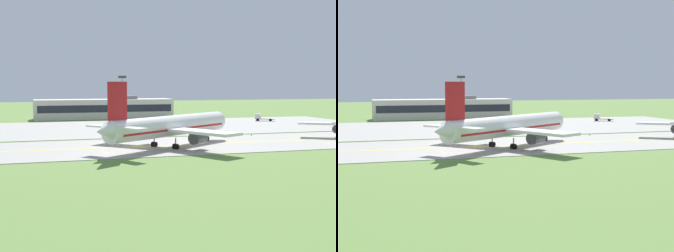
% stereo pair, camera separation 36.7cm
% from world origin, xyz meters
% --- Properties ---
extents(ground_plane, '(500.00, 500.00, 0.00)m').
position_xyz_m(ground_plane, '(0.00, 0.00, 0.00)').
color(ground_plane, olive).
extents(taxiway_strip, '(240.00, 28.00, 0.10)m').
position_xyz_m(taxiway_strip, '(0.00, 0.00, 0.05)').
color(taxiway_strip, '#9E9B93').
rests_on(taxiway_strip, ground).
extents(apron_pad, '(140.00, 52.00, 0.10)m').
position_xyz_m(apron_pad, '(10.00, 42.00, 0.05)').
color(apron_pad, '#9E9B93').
rests_on(apron_pad, ground).
extents(taxiway_centreline, '(220.00, 0.60, 0.01)m').
position_xyz_m(taxiway_centreline, '(0.00, 0.00, 0.11)').
color(taxiway_centreline, yellow).
rests_on(taxiway_centreline, taxiway_strip).
extents(airplane_lead, '(34.33, 28.78, 12.70)m').
position_xyz_m(airplane_lead, '(4.68, -2.55, 4.13)').
color(airplane_lead, white).
rests_on(airplane_lead, ground).
extents(service_truck_baggage, '(3.17, 6.27, 2.65)m').
position_xyz_m(service_truck_baggage, '(4.56, 56.61, 1.53)').
color(service_truck_baggage, yellow).
rests_on(service_truck_baggage, ground).
extents(service_truck_fuel, '(6.53, 5.09, 2.59)m').
position_xyz_m(service_truck_fuel, '(53.84, 52.43, 1.18)').
color(service_truck_fuel, silver).
rests_on(service_truck_fuel, ground).
extents(terminal_building, '(48.48, 10.52, 8.05)m').
position_xyz_m(terminal_building, '(6.35, 80.07, 3.45)').
color(terminal_building, beige).
rests_on(terminal_building, ground).
extents(apron_light_mast, '(2.40, 0.50, 14.70)m').
position_xyz_m(apron_light_mast, '(6.94, 51.77, 9.33)').
color(apron_light_mast, gray).
rests_on(apron_light_mast, ground).
extents(traffic_cone_mid_edge, '(0.44, 0.44, 0.60)m').
position_xyz_m(traffic_cone_mid_edge, '(29.72, 12.25, 0.30)').
color(traffic_cone_mid_edge, orange).
rests_on(traffic_cone_mid_edge, ground).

